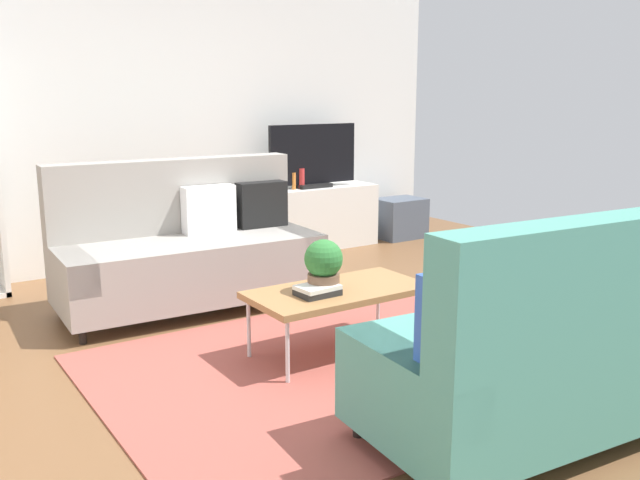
% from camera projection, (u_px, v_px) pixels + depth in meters
% --- Properties ---
extents(ground_plane, '(7.68, 7.68, 0.00)m').
position_uv_depth(ground_plane, '(314.00, 351.00, 4.36)').
color(ground_plane, brown).
extents(wall_far, '(6.40, 0.12, 2.90)m').
position_uv_depth(wall_far, '(148.00, 108.00, 6.34)').
color(wall_far, white).
rests_on(wall_far, ground_plane).
extents(area_rug, '(2.90, 2.20, 0.01)m').
position_uv_depth(area_rug, '(350.00, 364.00, 4.13)').
color(area_rug, '#9E4C42').
rests_on(area_rug, ground_plane).
extents(couch_beige, '(1.94, 0.92, 1.10)m').
position_uv_depth(couch_beige, '(188.00, 249.00, 5.18)').
color(couch_beige, gray).
rests_on(couch_beige, ground_plane).
extents(couch_green, '(1.96, 0.99, 1.10)m').
position_uv_depth(couch_green, '(561.00, 345.00, 3.22)').
color(couch_green, teal).
rests_on(couch_green, ground_plane).
extents(coffee_table, '(1.10, 0.56, 0.42)m').
position_uv_depth(coffee_table, '(338.00, 293.00, 4.24)').
color(coffee_table, '#9E7042').
rests_on(coffee_table, ground_plane).
extents(tv_console, '(1.40, 0.44, 0.64)m').
position_uv_depth(tv_console, '(312.00, 218.00, 7.15)').
color(tv_console, silver).
rests_on(tv_console, ground_plane).
extents(tv, '(1.00, 0.20, 0.64)m').
position_uv_depth(tv, '(313.00, 157.00, 7.00)').
color(tv, black).
rests_on(tv, tv_console).
extents(storage_trunk, '(0.52, 0.40, 0.44)m').
position_uv_depth(storage_trunk, '(400.00, 218.00, 7.68)').
color(storage_trunk, '#4C5666').
rests_on(storage_trunk, ground_plane).
extents(potted_plant, '(0.23, 0.23, 0.32)m').
position_uv_depth(potted_plant, '(324.00, 265.00, 4.13)').
color(potted_plant, brown).
rests_on(potted_plant, coffee_table).
extents(table_book_0, '(0.24, 0.19, 0.04)m').
position_uv_depth(table_book_0, '(317.00, 292.00, 4.09)').
color(table_book_0, '#262626').
rests_on(table_book_0, coffee_table).
extents(table_book_1, '(0.25, 0.20, 0.03)m').
position_uv_depth(table_book_1, '(317.00, 287.00, 4.08)').
color(table_book_1, silver).
rests_on(table_book_1, table_book_0).
extents(vase_0, '(0.13, 0.13, 0.18)m').
position_uv_depth(vase_0, '(260.00, 182.00, 6.79)').
color(vase_0, silver).
rests_on(vase_0, tv_console).
extents(vase_1, '(0.09, 0.09, 0.13)m').
position_uv_depth(vase_1, '(276.00, 183.00, 6.90)').
color(vase_1, '#33B29E').
rests_on(vase_1, tv_console).
extents(bottle_0, '(0.04, 0.04, 0.17)m').
position_uv_depth(bottle_0, '(294.00, 181.00, 6.90)').
color(bottle_0, orange).
rests_on(bottle_0, tv_console).
extents(bottle_1, '(0.06, 0.06, 0.21)m').
position_uv_depth(bottle_1, '(302.00, 179.00, 6.95)').
color(bottle_1, red).
rests_on(bottle_1, tv_console).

